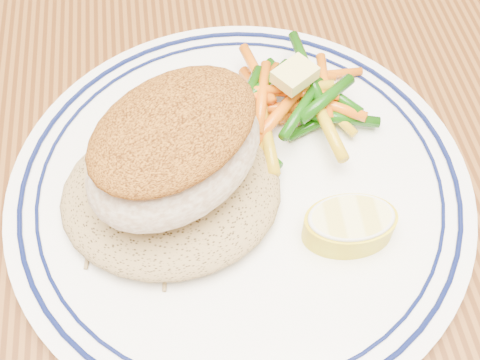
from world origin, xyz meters
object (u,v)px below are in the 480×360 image
(vegetable_pile, at_px, (292,101))
(lemon_wedge, at_px, (349,224))
(dining_table, at_px, (200,257))
(fish_fillet, at_px, (175,148))
(rice_pilaf, at_px, (171,190))
(plate, at_px, (240,190))

(vegetable_pile, bearing_deg, lemon_wedge, -80.92)
(dining_table, bearing_deg, fish_fillet, -114.15)
(vegetable_pile, bearing_deg, rice_pilaf, -145.70)
(fish_fillet, bearing_deg, vegetable_pile, 34.17)
(rice_pilaf, height_order, fish_fillet, fish_fillet)
(dining_table, bearing_deg, lemon_wedge, -32.74)
(plate, xyz_separation_m, vegetable_pile, (0.04, 0.05, 0.02))
(fish_fillet, bearing_deg, plate, 3.29)
(rice_pilaf, bearing_deg, lemon_wedge, -20.70)
(dining_table, relative_size, plate, 5.27)
(plate, bearing_deg, fish_fillet, -176.71)
(vegetable_pile, distance_m, lemon_wedge, 0.09)
(fish_fillet, distance_m, lemon_wedge, 0.11)
(plate, distance_m, lemon_wedge, 0.07)
(dining_table, relative_size, lemon_wedge, 27.85)
(dining_table, bearing_deg, vegetable_pile, 28.46)
(plate, distance_m, vegetable_pile, 0.07)
(plate, bearing_deg, rice_pilaf, -171.42)
(dining_table, distance_m, lemon_wedge, 0.16)
(dining_table, relative_size, rice_pilaf, 11.56)
(dining_table, distance_m, fish_fillet, 0.16)
(dining_table, distance_m, rice_pilaf, 0.13)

